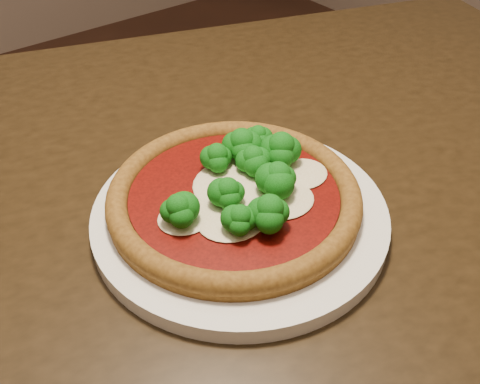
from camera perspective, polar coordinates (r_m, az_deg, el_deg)
dining_table at (r=0.68m, az=-3.23°, el=-5.23°), size 1.54×1.29×0.75m
plate at (r=0.57m, az=-0.00°, el=-2.38°), size 0.31×0.31×0.02m
pizza at (r=0.56m, az=-0.24°, el=0.15°), size 0.27×0.27×0.06m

